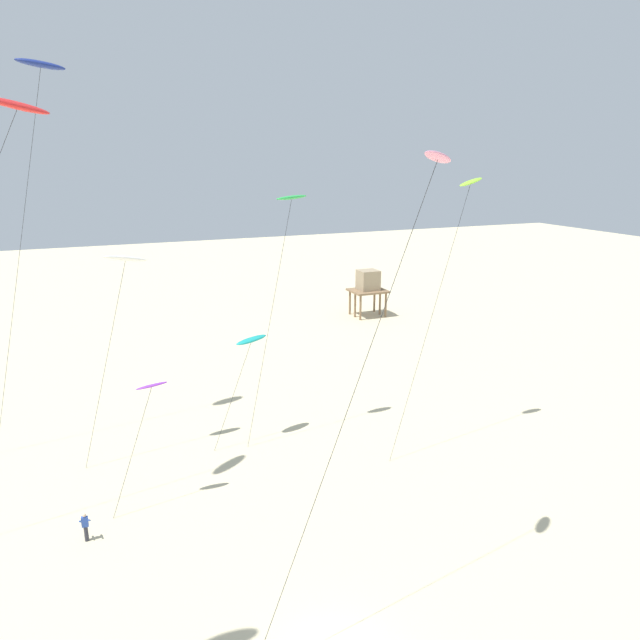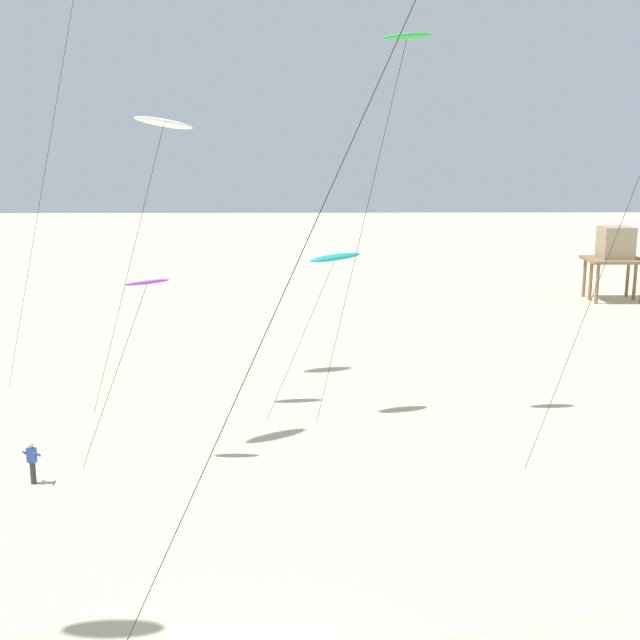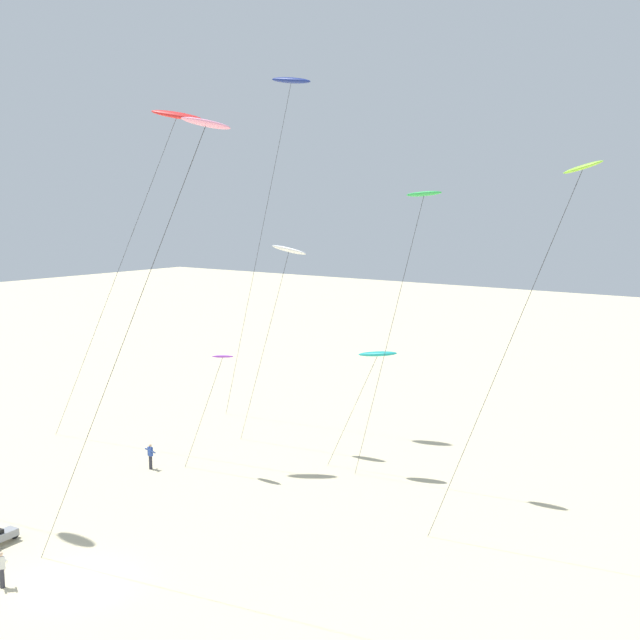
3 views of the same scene
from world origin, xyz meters
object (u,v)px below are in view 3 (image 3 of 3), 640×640
object	(u,v)px
kite_lime	(579,178)
kite_green	(423,198)
kite_navy	(291,82)
kite_flyer_middle	(150,456)
kite_red	(176,117)
kite_flyer_nearest	(2,569)
kite_teal	(377,354)
kite_pink	(202,134)
kite_purple	(222,358)
kite_white	(289,251)
beach_buggy	(0,536)

from	to	relation	value
kite_lime	kite_green	bearing A→B (deg)	154.66
kite_navy	kite_flyer_middle	bearing A→B (deg)	-90.67
kite_red	kite_flyer_nearest	bearing A→B (deg)	-66.96
kite_flyer_nearest	kite_navy	bearing A→B (deg)	103.13
kite_teal	kite_flyer_nearest	size ratio (longest dim) A/B	4.72
kite_red	kite_pink	distance (m)	20.79
kite_pink	kite_purple	bearing A→B (deg)	131.32
kite_red	kite_flyer_middle	world-z (taller)	kite_red
kite_white	kite_flyer_nearest	distance (m)	27.44
kite_white	kite_flyer_middle	bearing A→B (deg)	-112.90
kite_navy	kite_flyer_middle	size ratio (longest dim) A/B	15.73
kite_purple	kite_green	xyz separation A→B (m)	(10.75, 5.76, 9.84)
kite_white	kite_navy	distance (m)	13.61
kite_purple	kite_pink	world-z (taller)	kite_pink
kite_red	kite_green	bearing A→B (deg)	14.91
kite_green	kite_flyer_nearest	distance (m)	29.21
kite_teal	kite_red	distance (m)	20.08
kite_red	kite_pink	bearing A→B (deg)	-40.64
kite_lime	beach_buggy	world-z (taller)	kite_lime
kite_navy	kite_flyer_nearest	xyz separation A→B (m)	(6.80, -29.17, -24.80)
kite_white	kite_red	distance (m)	11.43
kite_purple	kite_white	xyz separation A→B (m)	(-0.28, 6.99, 6.29)
kite_teal	beach_buggy	world-z (taller)	kite_teal
kite_green	kite_flyer_middle	bearing A→B (deg)	-151.59
kite_white	kite_green	xyz separation A→B (m)	(11.03, -1.23, 3.55)
kite_green	kite_navy	bearing A→B (deg)	157.00
kite_pink	kite_lime	bearing A→B (deg)	48.49
kite_green	kite_pink	xyz separation A→B (m)	(-0.29, -17.66, 2.45)
kite_green	kite_red	world-z (taller)	kite_red
kite_navy	beach_buggy	bearing A→B (deg)	-84.46
kite_white	beach_buggy	xyz separation A→B (m)	(-1.18, -21.62, -13.20)
kite_red	kite_flyer_nearest	xyz separation A→B (m)	(7.93, -18.65, -21.49)
kite_navy	kite_pink	world-z (taller)	kite_navy
kite_navy	beach_buggy	size ratio (longest dim) A/B	12.55
kite_flyer_middle	kite_white	bearing A→B (deg)	67.10
kite_purple	kite_pink	bearing A→B (deg)	-48.68
kite_white	kite_green	size ratio (longest dim) A/B	0.80
kite_lime	kite_flyer_nearest	world-z (taller)	kite_lime
kite_navy	kite_flyer_middle	distance (m)	28.67
kite_purple	kite_navy	distance (m)	22.32
kite_teal	kite_green	world-z (taller)	kite_green
kite_purple	kite_navy	xyz separation A→B (m)	(-4.05, 12.04, 18.35)
kite_green	kite_flyer_nearest	xyz separation A→B (m)	(-7.99, -22.89, -16.29)
kite_red	kite_white	bearing A→B (deg)	48.14
kite_teal	kite_red	world-z (taller)	kite_red
kite_purple	kite_lime	xyz separation A→B (m)	(21.56, 0.64, 10.66)
kite_teal	beach_buggy	size ratio (longest dim) A/B	3.77
kite_red	kite_teal	bearing A→B (deg)	18.74
kite_teal	kite_navy	bearing A→B (deg)	152.21
kite_purple	kite_flyer_middle	bearing A→B (deg)	-151.03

